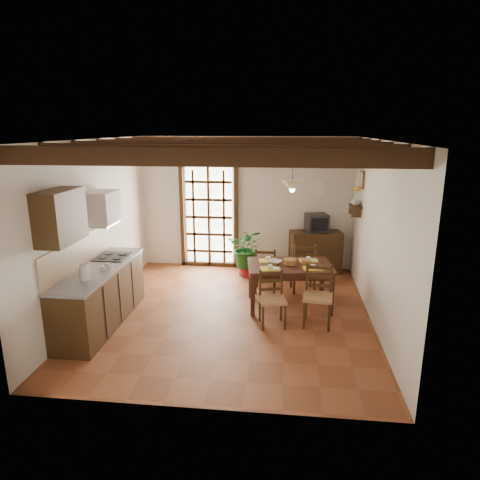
# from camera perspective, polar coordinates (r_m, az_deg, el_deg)

# --- Properties ---
(ground_plane) EXTENTS (5.00, 5.00, 0.00)m
(ground_plane) POSITION_cam_1_polar(r_m,az_deg,el_deg) (7.18, -1.16, -9.70)
(ground_plane) COLOR brown
(room_shell) EXTENTS (4.52, 5.02, 2.81)m
(room_shell) POSITION_cam_1_polar(r_m,az_deg,el_deg) (6.64, -1.24, 4.71)
(room_shell) COLOR silver
(room_shell) RESTS_ON ground_plane
(ceiling_beams) EXTENTS (4.50, 4.34, 0.20)m
(ceiling_beams) POSITION_cam_1_polar(r_m,az_deg,el_deg) (6.54, -1.29, 12.27)
(ceiling_beams) COLOR black
(ceiling_beams) RESTS_ON room_shell
(french_door) EXTENTS (1.26, 0.11, 2.32)m
(french_door) POSITION_cam_1_polar(r_m,az_deg,el_deg) (9.25, -4.15, 3.54)
(french_door) COLOR white
(french_door) RESTS_ON ground_plane
(kitchen_counter) EXTENTS (0.64, 2.25, 1.38)m
(kitchen_counter) POSITION_cam_1_polar(r_m,az_deg,el_deg) (6.98, -18.09, -6.99)
(kitchen_counter) COLOR #352210
(kitchen_counter) RESTS_ON ground_plane
(upper_cabinet) EXTENTS (0.35, 0.80, 0.70)m
(upper_cabinet) POSITION_cam_1_polar(r_m,az_deg,el_deg) (6.06, -22.84, 2.89)
(upper_cabinet) COLOR #352210
(upper_cabinet) RESTS_ON room_shell
(range_hood) EXTENTS (0.38, 0.60, 0.54)m
(range_hood) POSITION_cam_1_polar(r_m,az_deg,el_deg) (7.17, -17.81, 4.09)
(range_hood) COLOR white
(range_hood) RESTS_ON room_shell
(counter_items) EXTENTS (0.50, 1.43, 0.25)m
(counter_items) POSITION_cam_1_polar(r_m,az_deg,el_deg) (6.90, -18.11, -2.97)
(counter_items) COLOR black
(counter_items) RESTS_ON kitchen_counter
(dining_table) EXTENTS (1.49, 1.06, 0.75)m
(dining_table) POSITION_cam_1_polar(r_m,az_deg,el_deg) (7.25, 6.64, -3.98)
(dining_table) COLOR #381A12
(dining_table) RESTS_ON ground_plane
(chair_near_left) EXTENTS (0.47, 0.45, 0.86)m
(chair_near_left) POSITION_cam_1_polar(r_m,az_deg,el_deg) (6.69, 4.31, -9.14)
(chair_near_left) COLOR #AD784A
(chair_near_left) RESTS_ON ground_plane
(chair_near_right) EXTENTS (0.48, 0.46, 0.94)m
(chair_near_right) POSITION_cam_1_polar(r_m,az_deg,el_deg) (6.78, 10.28, -8.77)
(chair_near_right) COLOR #AD784A
(chair_near_right) RESTS_ON ground_plane
(chair_far_left) EXTENTS (0.40, 0.38, 0.85)m
(chair_far_left) POSITION_cam_1_polar(r_m,az_deg,el_deg) (8.01, 3.43, -5.01)
(chair_far_left) COLOR #AD784A
(chair_far_left) RESTS_ON ground_plane
(chair_far_right) EXTENTS (0.49, 0.47, 0.94)m
(chair_far_right) POSITION_cam_1_polar(r_m,az_deg,el_deg) (8.08, 8.39, -4.76)
(chair_far_right) COLOR #AD784A
(chair_far_right) RESTS_ON ground_plane
(table_setting) EXTENTS (1.01, 0.67, 0.09)m
(table_setting) POSITION_cam_1_polar(r_m,az_deg,el_deg) (7.21, 6.67, -3.03)
(table_setting) COLOR gold
(table_setting) RESTS_ON dining_table
(table_bowl) EXTENTS (0.28, 0.28, 0.05)m
(table_bowl) POSITION_cam_1_polar(r_m,az_deg,el_deg) (7.23, 4.67, -2.95)
(table_bowl) COLOR white
(table_bowl) RESTS_ON dining_table
(sideboard) EXTENTS (1.11, 0.66, 0.89)m
(sideboard) POSITION_cam_1_polar(r_m,az_deg,el_deg) (9.09, 10.00, -1.62)
(sideboard) COLOR #352210
(sideboard) RESTS_ON ground_plane
(crt_tv) EXTENTS (0.51, 0.48, 0.36)m
(crt_tv) POSITION_cam_1_polar(r_m,az_deg,el_deg) (8.92, 10.18, 2.28)
(crt_tv) COLOR black
(crt_tv) RESTS_ON sideboard
(fuse_box) EXTENTS (0.25, 0.03, 0.32)m
(fuse_box) POSITION_cam_1_polar(r_m,az_deg,el_deg) (9.06, 10.38, 6.78)
(fuse_box) COLOR white
(fuse_box) RESTS_ON room_shell
(plant_pot) EXTENTS (0.34, 0.34, 0.21)m
(plant_pot) POSITION_cam_1_polar(r_m,az_deg,el_deg) (8.89, 0.91, -4.02)
(plant_pot) COLOR maroon
(plant_pot) RESTS_ON ground_plane
(potted_plant) EXTENTS (2.03, 1.78, 2.14)m
(potted_plant) POSITION_cam_1_polar(r_m,az_deg,el_deg) (8.75, 0.93, -1.17)
(potted_plant) COLOR #144C19
(potted_plant) RESTS_ON ground_plane
(wall_shelf) EXTENTS (0.20, 0.42, 0.20)m
(wall_shelf) POSITION_cam_1_polar(r_m,az_deg,el_deg) (8.31, 15.11, 4.12)
(wall_shelf) COLOR #352210
(wall_shelf) RESTS_ON room_shell
(shelf_vase) EXTENTS (0.15, 0.15, 0.15)m
(shelf_vase) POSITION_cam_1_polar(r_m,az_deg,el_deg) (8.28, 15.17, 5.06)
(shelf_vase) COLOR #B2BFB2
(shelf_vase) RESTS_ON wall_shelf
(shelf_flowers) EXTENTS (0.14, 0.14, 0.36)m
(shelf_flowers) POSITION_cam_1_polar(r_m,az_deg,el_deg) (8.25, 15.27, 6.48)
(shelf_flowers) COLOR gold
(shelf_flowers) RESTS_ON shelf_vase
(framed_picture) EXTENTS (0.03, 0.32, 0.32)m
(framed_picture) POSITION_cam_1_polar(r_m,az_deg,el_deg) (8.24, 15.94, 7.78)
(framed_picture) COLOR brown
(framed_picture) RESTS_ON room_shell
(pendant_lamp) EXTENTS (0.36, 0.36, 0.84)m
(pendant_lamp) POSITION_cam_1_polar(r_m,az_deg,el_deg) (7.02, 6.98, 7.33)
(pendant_lamp) COLOR black
(pendant_lamp) RESTS_ON room_shell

